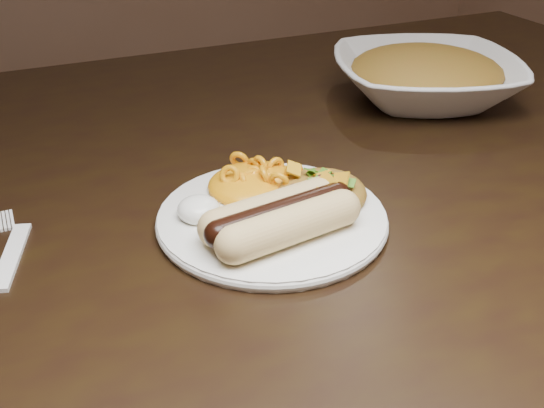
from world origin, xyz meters
name	(u,v)px	position (x,y,z in m)	size (l,w,h in m)	color
table	(213,241)	(0.00, 0.00, 0.66)	(1.60, 0.90, 0.75)	black
plate	(272,218)	(0.02, -0.13, 0.76)	(0.21, 0.21, 0.01)	white
hotdog	(281,217)	(0.01, -0.17, 0.78)	(0.13, 0.08, 0.03)	tan
mac_and_cheese	(255,171)	(0.02, -0.08, 0.78)	(0.10, 0.09, 0.04)	orange
sour_cream	(198,206)	(-0.05, -0.11, 0.77)	(0.04, 0.04, 0.02)	white
taco_salad	(321,185)	(0.07, -0.12, 0.78)	(0.09, 0.09, 0.04)	#BE4021
fork	(12,256)	(-0.21, -0.09, 0.75)	(0.02, 0.16, 0.00)	white
serving_bowl	(425,79)	(0.34, 0.08, 0.78)	(0.25, 0.25, 0.06)	silver
bowl_filling	(427,65)	(0.34, 0.08, 0.80)	(0.20, 0.20, 0.05)	#BE4021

